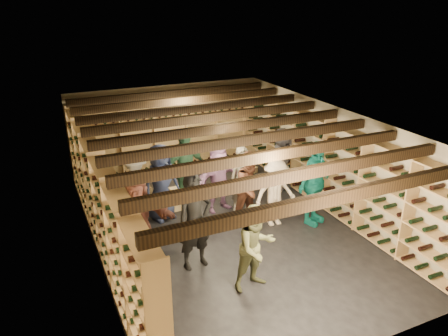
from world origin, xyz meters
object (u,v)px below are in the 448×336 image
at_px(crate_stack_left, 154,191).
at_px(person_8, 250,188).
at_px(person_4, 314,183).
at_px(person_7, 242,180).
at_px(person_12, 282,159).
at_px(person_3, 276,193).
at_px(person_11, 219,179).
at_px(person_5, 138,216).
at_px(crate_stack_right, 181,198).
at_px(person_1, 195,222).
at_px(person_9, 136,185).
at_px(crate_loose, 247,170).
at_px(person_10, 185,170).
at_px(person_2, 256,247).
at_px(person_6, 161,182).

distance_m(crate_stack_left, person_8, 2.48).
xyz_separation_m(person_4, person_7, (-1.16, 1.14, -0.16)).
relative_size(crate_stack_left, person_12, 0.42).
relative_size(person_3, person_11, 0.97).
relative_size(person_4, person_5, 1.20).
relative_size(person_3, person_8, 0.91).
height_order(crate_stack_right, person_8, person_8).
relative_size(person_1, person_11, 1.18).
height_order(person_9, person_12, person_12).
bearing_deg(person_5, person_7, 38.57).
bearing_deg(person_5, crate_loose, 58.67).
bearing_deg(person_10, person_2, -98.90).
relative_size(person_1, person_8, 1.11).
height_order(person_2, person_10, person_10).
bearing_deg(person_4, person_12, 55.61).
height_order(person_4, person_10, person_4).
bearing_deg(crate_stack_left, person_3, -43.89).
bearing_deg(person_7, person_10, 160.28).
bearing_deg(person_2, crate_loose, 56.20).
bearing_deg(person_8, person_4, -31.85).
distance_m(crate_stack_left, person_9, 0.81).
xyz_separation_m(person_2, person_3, (1.44, 1.78, -0.02)).
bearing_deg(person_3, person_8, 147.65).
height_order(person_2, person_6, person_6).
bearing_deg(person_3, person_5, 179.90).
distance_m(crate_stack_right, person_2, 3.43).
bearing_deg(person_10, person_12, -9.67).
height_order(person_2, person_4, person_4).
bearing_deg(person_5, crate_stack_right, 70.14).
distance_m(person_2, person_12, 4.26).
bearing_deg(person_9, crate_stack_right, -4.10).
bearing_deg(person_4, person_6, 128.19).
height_order(crate_stack_left, person_12, person_12).
distance_m(person_6, person_8, 1.97).
bearing_deg(person_5, person_12, 42.71).
relative_size(person_5, person_10, 0.84).
height_order(crate_loose, person_7, person_7).
relative_size(person_2, person_3, 1.03).
height_order(person_2, person_11, person_11).
xyz_separation_m(person_2, person_5, (-1.54, 1.91, 0.02)).
bearing_deg(crate_loose, crate_stack_right, -152.83).
bearing_deg(person_6, person_3, -46.53).
height_order(crate_stack_right, person_10, person_10).
relative_size(crate_stack_left, person_1, 0.37).
height_order(crate_stack_right, person_12, person_12).
bearing_deg(person_6, person_1, -105.28).
distance_m(person_7, person_9, 2.41).
xyz_separation_m(crate_loose, person_6, (-2.97, -1.56, 0.79)).
xyz_separation_m(person_7, person_11, (-0.46, 0.30, -0.02)).
bearing_deg(crate_stack_left, person_6, -91.19).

